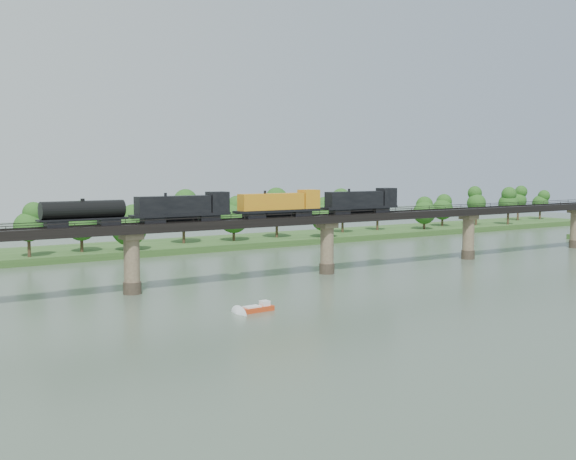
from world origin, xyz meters
TOP-DOWN VIEW (x-y plane):
  - ground at (0.00, 0.00)m, footprint 400.00×400.00m
  - far_bank at (0.00, 85.00)m, footprint 300.00×24.00m
  - bridge at (0.00, 30.00)m, footprint 236.00×30.00m
  - bridge_superstructure at (0.00, 30.00)m, footprint 220.00×4.90m
  - far_treeline at (-8.21, 80.52)m, footprint 289.06×17.54m
  - freight_train at (-17.80, 30.00)m, footprint 71.99×2.80m
  - motorboat at (-30.60, 6.33)m, footprint 5.19×2.11m

SIDE VIEW (x-z plane):
  - ground at x=0.00m, z-range 0.00..0.00m
  - motorboat at x=-30.60m, z-range -0.22..1.20m
  - far_bank at x=0.00m, z-range 0.00..1.60m
  - bridge at x=0.00m, z-range -0.29..11.21m
  - far_treeline at x=-8.21m, z-range 2.03..15.63m
  - bridge_superstructure at x=0.00m, z-range 11.42..12.17m
  - freight_train at x=-17.80m, z-range 11.39..16.34m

